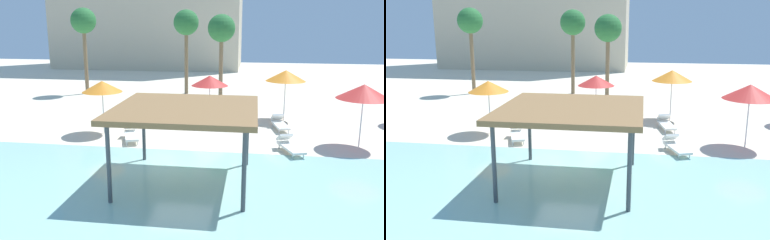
{
  "view_description": "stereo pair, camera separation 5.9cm",
  "coord_description": "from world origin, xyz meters",
  "views": [
    {
      "loc": [
        2.86,
        -15.76,
        5.68
      ],
      "look_at": [
        0.17,
        2.0,
        1.3
      ],
      "focal_mm": 39.12,
      "sensor_mm": 36.0,
      "label": 1
    },
    {
      "loc": [
        2.92,
        -15.75,
        5.68
      ],
      "look_at": [
        0.17,
        2.0,
        1.3
      ],
      "focal_mm": 39.12,
      "sensor_mm": 36.0,
      "label": 2
    }
  ],
  "objects": [
    {
      "name": "palm_tree_0",
      "position": [
        -9.94,
        14.64,
        5.35
      ],
      "size": [
        1.9,
        1.9,
        6.46
      ],
      "color": "brown",
      "rests_on": "ground"
    },
    {
      "name": "lounge_chair_1",
      "position": [
        4.45,
        2.0,
        0.33
      ],
      "size": [
        1.2,
        1.99,
        0.74
      ],
      "rotation": [
        0.0,
        0.0,
        -1.23
      ],
      "color": "white",
      "rests_on": "ground"
    },
    {
      "name": "beach_umbrella_red_0",
      "position": [
        7.63,
        3.32,
        2.54
      ],
      "size": [
        2.37,
        2.37,
        2.87
      ],
      "color": "silver",
      "rests_on": "ground"
    },
    {
      "name": "palm_tree_2",
      "position": [
        -2.36,
        15.8,
        5.22
      ],
      "size": [
        1.9,
        1.9,
        6.33
      ],
      "color": "brown",
      "rests_on": "ground"
    },
    {
      "name": "beach_umbrella_orange_5",
      "position": [
        -4.61,
        3.83,
        2.39
      ],
      "size": [
        2.0,
        2.0,
        2.67
      ],
      "color": "silver",
      "rests_on": "ground"
    },
    {
      "name": "ground_plane",
      "position": [
        0.0,
        0.0,
        0.0
      ],
      "size": [
        80.0,
        80.0,
        0.0
      ],
      "primitive_type": "plane",
      "color": "beige"
    },
    {
      "name": "palm_tree_1",
      "position": [
        0.47,
        13.55,
        4.88
      ],
      "size": [
        1.9,
        1.9,
        5.97
      ],
      "color": "brown",
      "rests_on": "ground"
    },
    {
      "name": "lounge_chair_2",
      "position": [
        4.23,
        5.94,
        0.33
      ],
      "size": [
        0.94,
        1.97,
        0.74
      ],
      "rotation": [
        0.0,
        0.0,
        -1.39
      ],
      "color": "white",
      "rests_on": "ground"
    },
    {
      "name": "lounge_chair_0",
      "position": [
        -2.9,
        2.83,
        0.33
      ],
      "size": [
        1.19,
        1.99,
        0.74
      ],
      "rotation": [
        0.0,
        0.0,
        -1.23
      ],
      "color": "white",
      "rests_on": "ground"
    },
    {
      "name": "lagoon_water",
      "position": [
        0.0,
        -5.25,
        0.02
      ],
      "size": [
        44.0,
        13.5,
        0.04
      ],
      "primitive_type": "cube",
      "color": "#99D1C6",
      "rests_on": "ground"
    },
    {
      "name": "beach_umbrella_red_2",
      "position": [
        0.36,
        7.46,
        2.27
      ],
      "size": [
        2.08,
        2.08,
        2.56
      ],
      "color": "silver",
      "rests_on": "ground"
    },
    {
      "name": "shade_pavilion",
      "position": [
        0.57,
        -2.03,
        2.6
      ],
      "size": [
        4.85,
        4.85,
        2.75
      ],
      "color": "#42474C",
      "rests_on": "ground"
    },
    {
      "name": "beach_umbrella_orange_6",
      "position": [
        4.57,
        8.11,
        2.55
      ],
      "size": [
        2.24,
        2.24,
        2.86
      ],
      "color": "silver",
      "rests_on": "ground"
    }
  ]
}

